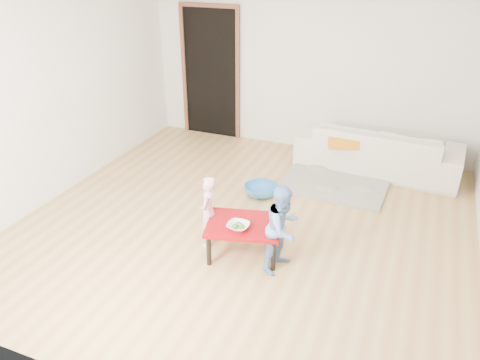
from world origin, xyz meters
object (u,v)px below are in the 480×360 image
Objects in this scene: bowl at (238,226)px; child_blue at (283,228)px; sofa at (378,149)px; red_table at (244,239)px; basin at (261,190)px; child_pink at (208,212)px.

bowl is 0.24× the size of child_blue.
red_table is (-1.00, -2.63, -0.14)m from sofa.
sofa reaches higher than red_table.
basin is (-1.27, -1.35, -0.26)m from sofa.
basin is (0.15, 1.25, -0.33)m from child_pink.
child_blue is (-0.57, -2.69, 0.12)m from sofa.
child_blue reaches higher than bowl.
red_table is at bearing 81.55° from bowl.
child_pink is at bearing -96.62° from basin.
child_pink is at bearing 175.87° from red_table.
red_table is at bearing 73.24° from sofa.
red_table is 0.47m from child_pink.
sofa is at bearing 69.74° from bowl.
child_blue is (0.45, 0.05, 0.05)m from bowl.
red_table is 1.31m from basin.
bowl reaches higher than basin.
child_pink is 1.82× the size of basin.
basin is at bearing 100.38° from bowl.
child_blue is at bearing -62.30° from basin.
child_pink reaches higher than bowl.
sofa reaches higher than bowl.
bowl is at bearing -79.62° from basin.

